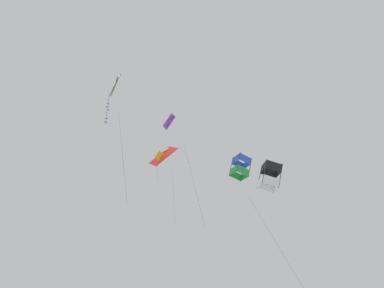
% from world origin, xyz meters
% --- Properties ---
extents(kite_diamond_highest, '(4.33, 2.67, 9.51)m').
position_xyz_m(kite_diamond_highest, '(-3.22, 1.48, 29.00)').
color(kite_diamond_highest, purple).
extents(kite_box_near_right, '(3.47, 3.25, 9.22)m').
position_xyz_m(kite_box_near_right, '(-6.61, -5.14, 24.71)').
color(kite_box_near_right, black).
extents(kite_box_low_drifter, '(1.35, 1.76, 2.12)m').
position_xyz_m(kite_box_low_drifter, '(-3.13, -5.36, 26.75)').
color(kite_box_low_drifter, blue).
extents(kite_diamond_upper_right, '(2.55, 1.51, 9.08)m').
position_xyz_m(kite_diamond_upper_right, '(-5.51, 6.63, 28.94)').
color(kite_diamond_upper_right, green).
extents(kite_delta_mid_left, '(4.10, 2.57, 8.37)m').
position_xyz_m(kite_delta_mid_left, '(4.73, -1.78, 30.03)').
color(kite_delta_mid_left, red).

